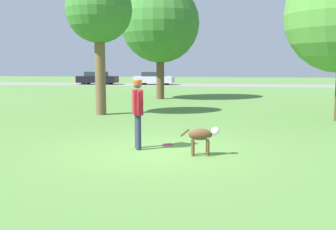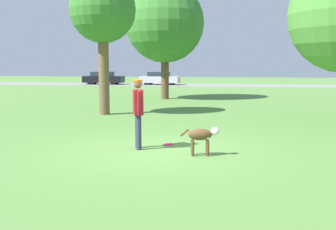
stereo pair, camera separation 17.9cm
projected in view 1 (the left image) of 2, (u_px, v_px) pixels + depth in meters
The scene contains 9 objects.
ground_plane at pixel (156, 150), 9.63m from camera, with size 120.00×120.00×0.00m, color #56843D.
far_road_strip at pixel (211, 85), 40.94m from camera, with size 120.00×6.00×0.01m.
person at pixel (138, 108), 9.69m from camera, with size 0.36×0.69×1.73m.
dog at pixel (202, 136), 9.06m from camera, with size 0.92×0.36×0.66m.
frisbee at pixel (168, 144), 10.36m from camera, with size 0.26×0.26×0.02m.
tree_mid_center at pixel (160, 24), 23.80m from camera, with size 4.77×4.77×6.99m.
tree_near_left at pixel (99, 11), 16.09m from camera, with size 2.74×2.74×5.72m.
parked_car_black at pixel (97, 78), 42.58m from camera, with size 4.35×1.97×1.38m.
parked_car_silver at pixel (154, 78), 41.76m from camera, with size 4.20×2.00×1.37m.
Camera 1 is at (1.72, -9.29, 2.08)m, focal length 42.00 mm.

